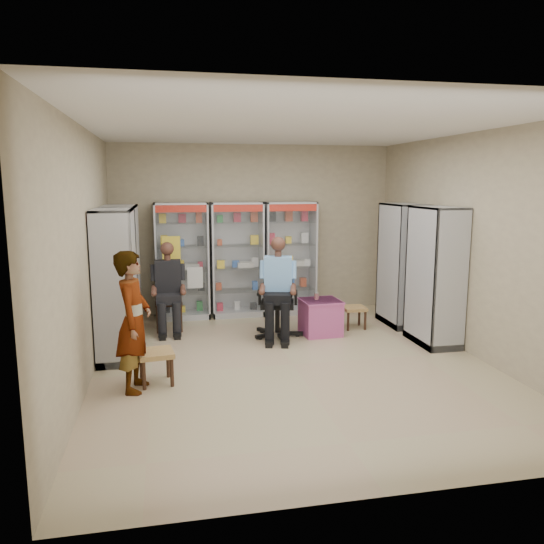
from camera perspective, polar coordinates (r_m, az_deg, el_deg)
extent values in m
plane|color=tan|center=(7.00, 2.23, -9.90)|extent=(6.00, 6.00, 0.00)
cube|color=tan|center=(9.57, -1.96, 4.59)|extent=(5.00, 0.02, 3.00)
cube|color=tan|center=(3.84, 13.01, -3.21)|extent=(5.00, 0.02, 3.00)
cube|color=tan|center=(6.53, -19.53, 1.69)|extent=(0.02, 6.00, 3.00)
cube|color=tan|center=(7.64, 20.88, 2.69)|extent=(0.02, 6.00, 3.00)
cube|color=silver|center=(6.63, 2.41, 15.35)|extent=(5.00, 6.00, 0.02)
cube|color=#A1A4A7|center=(9.24, -9.64, 1.16)|extent=(0.90, 0.50, 2.00)
cube|color=silver|center=(9.31, -3.79, 1.34)|extent=(0.90, 0.50, 2.00)
cube|color=silver|center=(9.49, 1.91, 1.51)|extent=(0.90, 0.50, 2.00)
cube|color=#BABDC2|center=(8.96, 13.80, 0.76)|extent=(0.90, 0.50, 2.00)
cube|color=silver|center=(8.00, 17.13, -0.44)|extent=(0.90, 0.50, 2.00)
cube|color=silver|center=(8.34, -15.82, 0.02)|extent=(0.90, 0.50, 2.00)
cube|color=#AEB0B5|center=(7.26, -16.45, -1.40)|extent=(0.90, 0.50, 2.00)
cube|color=black|center=(8.61, -11.04, -3.09)|extent=(0.42, 0.42, 0.94)
cube|color=black|center=(8.08, 0.59, -3.04)|extent=(0.75, 0.75, 1.13)
cube|color=#BD4B7D|center=(8.29, 5.23, -4.85)|extent=(0.60, 0.58, 0.54)
cylinder|color=#5C2907|center=(8.25, 4.82, -2.61)|extent=(0.07, 0.07, 0.10)
cube|color=#B1874A|center=(8.72, 8.80, -4.84)|extent=(0.36, 0.36, 0.35)
cube|color=#905F3C|center=(6.46, -12.34, -9.97)|extent=(0.44, 0.44, 0.40)
imported|color=gray|center=(6.15, -14.66, -5.17)|extent=(0.49, 0.65, 1.60)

